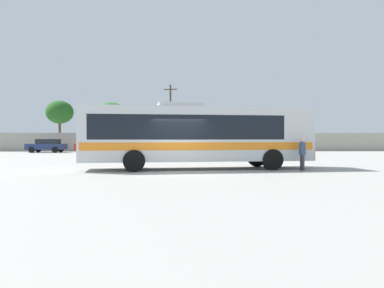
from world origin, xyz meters
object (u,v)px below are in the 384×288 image
object	(u,v)px
coach_bus_silver_orange	(194,134)
parked_car_leftmost_dark_blue	(47,145)
roadside_tree_left	(60,112)
attendant_by_bus_door	(302,152)
parked_car_second_red	(97,145)
utility_pole_near	(170,116)
roadside_tree_midleft	(111,117)

from	to	relation	value
coach_bus_silver_orange	parked_car_leftmost_dark_blue	world-z (taller)	coach_bus_silver_orange
coach_bus_silver_orange	roadside_tree_left	distance (m)	36.19
attendant_by_bus_door	parked_car_second_red	distance (m)	28.48
parked_car_leftmost_dark_blue	utility_pole_near	xyz separation A→B (m)	(13.40, 7.72, 3.68)
parked_car_leftmost_dark_blue	roadside_tree_left	distance (m)	9.77
parked_car_leftmost_dark_blue	utility_pole_near	world-z (taller)	utility_pole_near
coach_bus_silver_orange	attendant_by_bus_door	distance (m)	5.42
parked_car_leftmost_dark_blue	parked_car_second_red	distance (m)	5.58
parked_car_second_red	roadside_tree_left	xyz separation A→B (m)	(-6.86, 8.94, 4.18)
coach_bus_silver_orange	attendant_by_bus_door	size ratio (longest dim) A/B	7.49
attendant_by_bus_door	parked_car_leftmost_dark_blue	size ratio (longest dim) A/B	0.38
parked_car_leftmost_dark_blue	attendant_by_bus_door	bearing A→B (deg)	-49.78
coach_bus_silver_orange	parked_car_second_red	distance (m)	25.05
coach_bus_silver_orange	roadside_tree_midleft	world-z (taller)	roadside_tree_midleft
coach_bus_silver_orange	utility_pole_near	xyz separation A→B (m)	(-2.00, 30.95, 2.66)
utility_pole_near	attendant_by_bus_door	bearing A→B (deg)	-77.33
utility_pole_near	roadside_tree_midleft	bearing A→B (deg)	179.15
parked_car_second_red	roadside_tree_midleft	size ratio (longest dim) A/B	0.75
coach_bus_silver_orange	utility_pole_near	distance (m)	31.13
coach_bus_silver_orange	utility_pole_near	size ratio (longest dim) A/B	1.39
utility_pole_near	roadside_tree_midleft	distance (m)	7.75
attendant_by_bus_door	roadside_tree_left	world-z (taller)	roadside_tree_left
attendant_by_bus_door	roadside_tree_midleft	bearing A→B (deg)	114.91
attendant_by_bus_door	parked_car_second_red	bearing A→B (deg)	121.91
coach_bus_silver_orange	roadside_tree_midleft	bearing A→B (deg)	107.42
attendant_by_bus_door	parked_car_second_red	xyz separation A→B (m)	(-15.05, 24.17, -0.09)
parked_car_leftmost_dark_blue	parked_car_second_red	bearing A→B (deg)	-2.22
parked_car_leftmost_dark_blue	roadside_tree_left	bearing A→B (deg)	98.38
roadside_tree_left	coach_bus_silver_orange	bearing A→B (deg)	-62.42
attendant_by_bus_door	roadside_tree_left	bearing A→B (deg)	123.49
coach_bus_silver_orange	attendant_by_bus_door	world-z (taller)	coach_bus_silver_orange
parked_car_second_red	utility_pole_near	world-z (taller)	utility_pole_near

